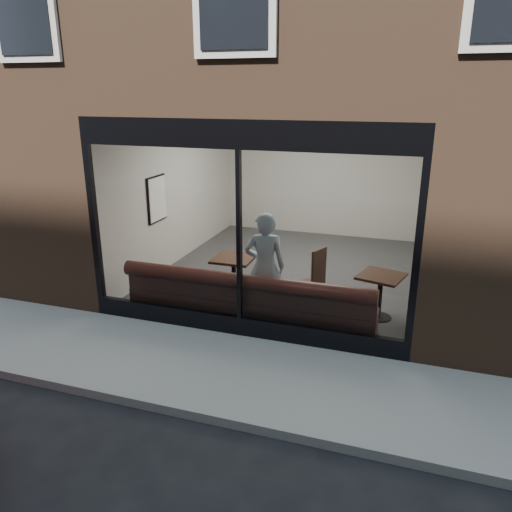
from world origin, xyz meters
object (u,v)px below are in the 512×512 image
(banquette, at_px, (249,311))
(person, at_px, (265,267))
(cafe_table_left, at_px, (234,259))
(cafe_table_right, at_px, (381,276))
(cafe_chair_right, at_px, (309,285))

(banquette, xyz_separation_m, person, (0.18, 0.28, 0.67))
(banquette, relative_size, cafe_table_left, 5.79)
(person, distance_m, cafe_table_left, 1.03)
(person, xyz_separation_m, cafe_table_left, (-0.78, 0.65, -0.15))
(cafe_table_left, distance_m, cafe_table_right, 2.56)
(person, bearing_deg, cafe_table_left, -55.03)
(cafe_table_right, height_order, cafe_chair_right, cafe_table_right)
(person, bearing_deg, cafe_table_right, -177.28)
(cafe_table_left, bearing_deg, cafe_table_right, -1.65)
(cafe_table_left, xyz_separation_m, cafe_table_right, (2.56, -0.07, 0.00))
(banquette, xyz_separation_m, cafe_table_left, (-0.61, 0.93, 0.52))
(banquette, distance_m, cafe_chair_right, 1.53)
(person, height_order, cafe_table_left, person)
(person, bearing_deg, cafe_chair_right, -129.77)
(banquette, relative_size, cafe_chair_right, 9.85)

